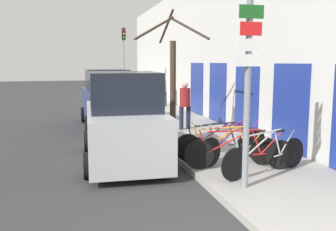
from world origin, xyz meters
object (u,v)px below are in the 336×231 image
object	(u,v)px
bicycle_4	(220,143)
street_tree	(172,80)
parked_car_0	(124,122)
pedestrian_far	(163,89)
bicycle_0	(266,156)
bicycle_1	(240,152)
bicycle_3	(235,144)
bicycle_2	(229,149)
signpost	(248,87)
parked_car_1	(107,101)
pedestrian_near	(185,102)
traffic_light	(124,55)

from	to	relation	value
bicycle_4	street_tree	distance (m)	3.02
parked_car_0	pedestrian_far	xyz separation A→B (m)	(3.67, 10.61, 0.05)
bicycle_0	bicycle_1	xyz separation A→B (m)	(-0.39, 0.48, -0.01)
parked_car_0	bicycle_3	bearing A→B (deg)	-21.40
bicycle_2	bicycle_4	distance (m)	0.60
bicycle_1	pedestrian_far	size ratio (longest dim) A/B	1.50
signpost	parked_car_1	bearing A→B (deg)	102.12
bicycle_1	street_tree	world-z (taller)	street_tree
bicycle_1	bicycle_2	size ratio (longest dim) A/B	1.09
signpost	bicycle_1	bearing A→B (deg)	69.40
parked_car_1	bicycle_0	bearing A→B (deg)	-73.12
pedestrian_near	street_tree	size ratio (longest dim) A/B	0.43
parked_car_1	street_tree	size ratio (longest dim) A/B	1.07
pedestrian_far	parked_car_1	bearing A→B (deg)	48.19
parked_car_0	parked_car_1	bearing A→B (deg)	91.42
pedestrian_far	street_tree	size ratio (longest dim) A/B	0.41
bicycle_2	traffic_light	distance (m)	13.87
bicycle_2	parked_car_1	world-z (taller)	parked_car_1
bicycle_3	bicycle_4	bearing A→B (deg)	23.44
bicycle_1	bicycle_4	distance (m)	1.02
bicycle_2	bicycle_3	world-z (taller)	bicycle_3
bicycle_1	bicycle_0	bearing A→B (deg)	-126.58
pedestrian_near	traffic_light	bearing A→B (deg)	-96.63
bicycle_3	signpost	bearing A→B (deg)	135.52
signpost	bicycle_0	xyz separation A→B (m)	(0.83, 0.70, -1.57)
bicycle_4	bicycle_0	bearing A→B (deg)	-162.88
bicycle_4	traffic_light	bearing A→B (deg)	2.12
bicycle_2	pedestrian_far	world-z (taller)	pedestrian_far
pedestrian_far	traffic_light	distance (m)	3.13
parked_car_1	pedestrian_far	xyz separation A→B (m)	(3.57, 4.94, 0.06)
bicycle_1	bicycle_3	world-z (taller)	bicycle_3
bicycle_4	signpost	bearing A→B (deg)	170.27
bicycle_1	bicycle_4	size ratio (longest dim) A/B	1.04
bicycle_3	bicycle_4	world-z (taller)	bicycle_3
bicycle_0	parked_car_1	distance (m)	8.52
bicycle_1	signpost	bearing A→B (deg)	173.85
bicycle_0	street_tree	size ratio (longest dim) A/B	0.60
bicycle_3	pedestrian_near	world-z (taller)	pedestrian_near
signpost	pedestrian_far	world-z (taller)	signpost
bicycle_4	street_tree	xyz separation A→B (m)	(-0.56, 2.55, 1.52)
traffic_light	bicycle_0	bearing A→B (deg)	-85.74
bicycle_0	bicycle_2	size ratio (longest dim) A/B	1.06
traffic_light	parked_car_1	bearing A→B (deg)	-104.14
pedestrian_far	traffic_light	size ratio (longest dim) A/B	0.37
pedestrian_far	parked_car_0	bearing A→B (deg)	65.01
bicycle_1	bicycle_3	bearing A→B (deg)	-1.19
bicycle_2	street_tree	xyz separation A→B (m)	(-0.55, 3.15, 1.52)
pedestrian_near	traffic_light	xyz separation A→B (m)	(-1.02, 8.70, 1.87)
bicycle_4	pedestrian_far	distance (m)	11.60
bicycle_4	parked_car_0	world-z (taller)	parked_car_0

